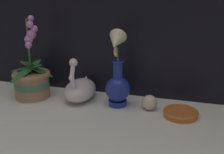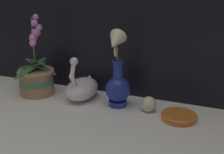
# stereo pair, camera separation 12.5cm
# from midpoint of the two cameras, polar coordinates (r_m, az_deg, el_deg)

# --- Properties ---
(ground_plane) EXTENTS (2.80, 2.80, 0.00)m
(ground_plane) POSITION_cam_midpoint_polar(r_m,az_deg,el_deg) (1.20, -6.06, -7.53)
(ground_plane) COLOR silver
(orchid_potted_plant) EXTENTS (0.22, 0.23, 0.36)m
(orchid_potted_plant) POSITION_cam_midpoint_polar(r_m,az_deg,el_deg) (1.41, -16.96, -0.48)
(orchid_potted_plant) COLOR #9E7556
(orchid_potted_plant) RESTS_ON ground_plane
(swan_figurine) EXTENTS (0.13, 0.20, 0.20)m
(swan_figurine) POSITION_cam_midpoint_polar(r_m,az_deg,el_deg) (1.34, -8.46, -2.17)
(swan_figurine) COLOR white
(swan_figurine) RESTS_ON ground_plane
(blue_vase) EXTENTS (0.10, 0.13, 0.32)m
(blue_vase) POSITION_cam_midpoint_polar(r_m,az_deg,el_deg) (1.25, -1.87, -0.49)
(blue_vase) COLOR navy
(blue_vase) RESTS_ON ground_plane
(glass_sphere) EXTENTS (0.06, 0.06, 0.06)m
(glass_sphere) POSITION_cam_midpoint_polar(r_m,az_deg,el_deg) (1.25, 4.01, -4.72)
(glass_sphere) COLOR beige
(glass_sphere) RESTS_ON ground_plane
(amber_dish) EXTENTS (0.13, 0.13, 0.02)m
(amber_dish) POSITION_cam_midpoint_polar(r_m,az_deg,el_deg) (1.21, 9.56, -6.55)
(amber_dish) COLOR #C66628
(amber_dish) RESTS_ON ground_plane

